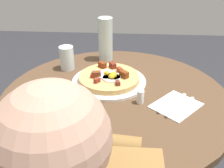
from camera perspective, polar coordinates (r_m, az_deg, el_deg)
name	(u,v)px	position (r m, az deg, el deg)	size (l,w,h in m)	color
dining_table	(115,129)	(1.18, 0.63, -9.60)	(0.92, 0.92, 0.75)	brown
pizza_plate	(109,81)	(1.16, -0.63, 0.59)	(0.32, 0.32, 0.01)	white
breakfast_pizza	(109,77)	(1.15, -0.60, 1.45)	(0.26, 0.26, 0.05)	tan
bread_plate	(70,129)	(0.90, -9.08, -9.57)	(0.17, 0.17, 0.01)	silver
napkin	(176,106)	(1.04, 13.54, -4.50)	(0.17, 0.14, 0.00)	white
fork	(180,106)	(1.03, 14.39, -4.68)	(0.18, 0.01, 0.01)	silver
knife	(172,103)	(1.04, 12.75, -3.91)	(0.18, 0.01, 0.01)	silver
water_glass	(67,58)	(1.28, -9.65, 5.53)	(0.07, 0.07, 0.11)	silver
water_bottle	(105,39)	(1.35, -1.40, 9.55)	(0.07, 0.07, 0.22)	silver
salt_shaker	(140,97)	(1.02, 6.08, -2.75)	(0.03, 0.03, 0.05)	white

